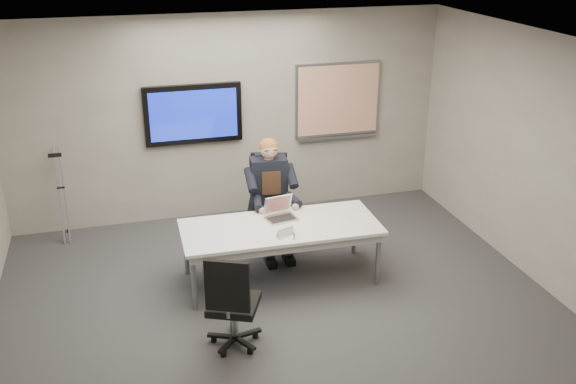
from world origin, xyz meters
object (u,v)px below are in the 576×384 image
object	(u,v)px
conference_table	(280,232)
laptop	(280,212)
seated_person	(273,209)
office_chair_near	(233,318)
office_chair_far	(269,217)

from	to	relation	value
conference_table	laptop	xyz separation A→B (m)	(0.05, 0.22, 0.14)
seated_person	conference_table	bearing A→B (deg)	-92.13
office_chair_near	laptop	world-z (taller)	office_chair_near
office_chair_far	office_chair_near	size ratio (longest dim) A/B	1.11
conference_table	office_chair_far	world-z (taller)	office_chair_far
conference_table	office_chair_near	xyz separation A→B (m)	(-0.78, -1.14, -0.28)
office_chair_far	laptop	distance (m)	0.83
laptop	conference_table	bearing A→B (deg)	-113.78
office_chair_near	office_chair_far	bearing A→B (deg)	-88.56
conference_table	office_chair_far	distance (m)	0.99
laptop	office_chair_far	bearing A→B (deg)	75.73
conference_table	office_chair_far	size ratio (longest dim) A/B	1.94
conference_table	office_chair_near	bearing A→B (deg)	-123.24
office_chair_near	seated_person	world-z (taller)	seated_person
seated_person	office_chair_far	bearing A→B (deg)	91.92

